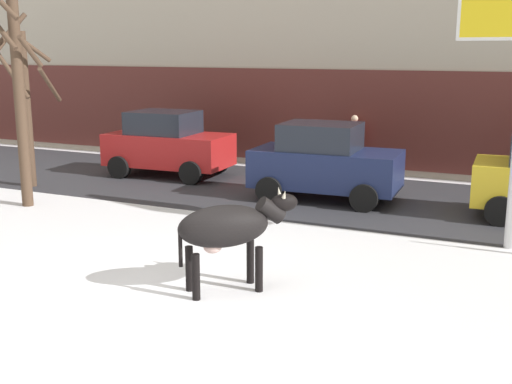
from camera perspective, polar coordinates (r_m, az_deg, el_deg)
ground_plane at (r=9.72m, az=-9.18°, el=-9.40°), size 120.00×120.00×0.00m
road_strip at (r=16.35m, az=5.96°, el=-0.24°), size 60.00×5.60×0.01m
cow_black at (r=9.67m, az=-2.47°, el=-3.15°), size 1.64×1.63×1.54m
car_red_hatchback at (r=18.73m, az=-7.79°, el=4.22°), size 3.59×2.07×1.86m
car_navy_hatchback at (r=15.68m, az=6.07°, el=2.64°), size 3.59×2.07×1.86m
pedestrian_near_billboard at (r=19.00m, az=8.61°, el=4.17°), size 0.36×0.24×1.73m
bare_tree_left_lot at (r=15.69m, az=-20.26°, el=8.83°), size 1.26×1.27×5.16m
bare_tree_right_lot at (r=17.95m, az=-19.58°, el=7.64°), size 1.49×1.63×4.41m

